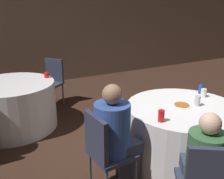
{
  "coord_description": "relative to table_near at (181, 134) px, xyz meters",
  "views": [
    {
      "loc": [
        -1.98,
        -2.11,
        1.85
      ],
      "look_at": [
        -0.54,
        0.55,
        0.84
      ],
      "focal_mm": 40.0,
      "sensor_mm": 36.0,
      "label": 1
    }
  ],
  "objects": [
    {
      "name": "chair_far_northeast",
      "position": [
        -0.84,
        2.64,
        0.17
      ],
      "size": [
        0.56,
        0.56,
        0.9
      ],
      "rotation": [
        0.0,
        0.0,
        -4.03
      ],
      "color": "#2D3347",
      "rests_on": "ground_plane"
    },
    {
      "name": "chair_near_west",
      "position": [
        -1.08,
        -0.07,
        0.17
      ],
      "size": [
        0.43,
        0.43,
        0.9
      ],
      "rotation": [
        0.0,
        0.0,
        -1.5
      ],
      "color": "#2D3347",
      "rests_on": "ground_plane"
    },
    {
      "name": "table_near",
      "position": [
        0.0,
        0.0,
        0.0
      ],
      "size": [
        1.34,
        1.34,
        0.74
      ],
      "color": "white",
      "rests_on": "ground_plane"
    },
    {
      "name": "person_blue_shirt",
      "position": [
        -0.92,
        -0.06,
        0.23
      ],
      "size": [
        0.52,
        0.36,
        1.17
      ],
      "rotation": [
        0.0,
        0.0,
        -1.5
      ],
      "color": "#33384C",
      "rests_on": "ground_plane"
    },
    {
      "name": "wall_back",
      "position": [
        -0.05,
        4.22,
        1.03
      ],
      "size": [
        16.0,
        0.06,
        2.8
      ],
      "color": "gray",
      "rests_on": "ground_plane"
    },
    {
      "name": "ground_plane",
      "position": [
        -0.05,
        0.13,
        -0.37
      ],
      "size": [
        16.0,
        16.0,
        0.0
      ],
      "primitive_type": "plane",
      "color": "#382319"
    },
    {
      "name": "cup_far",
      "position": [
        -1.09,
        2.0,
        0.41
      ],
      "size": [
        0.08,
        0.08,
        0.09
      ],
      "color": "red",
      "rests_on": "table_far"
    },
    {
      "name": "soda_can_silver",
      "position": [
        0.15,
        -0.06,
        0.43
      ],
      "size": [
        0.07,
        0.07,
        0.12
      ],
      "color": "silver",
      "rests_on": "table_near"
    },
    {
      "name": "pizza_plate_near",
      "position": [
        -0.0,
        0.03,
        0.38
      ],
      "size": [
        0.24,
        0.24,
        0.02
      ],
      "color": "white",
      "rests_on": "table_near"
    },
    {
      "name": "soda_can_red",
      "position": [
        -0.49,
        -0.19,
        0.43
      ],
      "size": [
        0.07,
        0.07,
        0.12
      ],
      "color": "red",
      "rests_on": "table_near"
    },
    {
      "name": "cup_near",
      "position": [
        0.45,
        0.12,
        0.42
      ],
      "size": [
        0.07,
        0.07,
        0.11
      ],
      "color": "silver",
      "rests_on": "table_near"
    },
    {
      "name": "table_far",
      "position": [
        -1.67,
        1.96,
        0.0
      ],
      "size": [
        1.32,
        1.32,
        0.74
      ],
      "color": "white",
      "rests_on": "ground_plane"
    },
    {
      "name": "soda_can_blue",
      "position": [
        0.53,
        0.23,
        0.43
      ],
      "size": [
        0.07,
        0.07,
        0.12
      ],
      "color": "#1E38A5",
      "rests_on": "table_near"
    },
    {
      "name": "person_green_jacket",
      "position": [
        -0.5,
        -0.76,
        0.17
      ],
      "size": [
        0.42,
        0.46,
        1.09
      ],
      "rotation": [
        0.0,
        0.0,
        -0.59
      ],
      "color": "#33384C",
      "rests_on": "ground_plane"
    }
  ]
}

